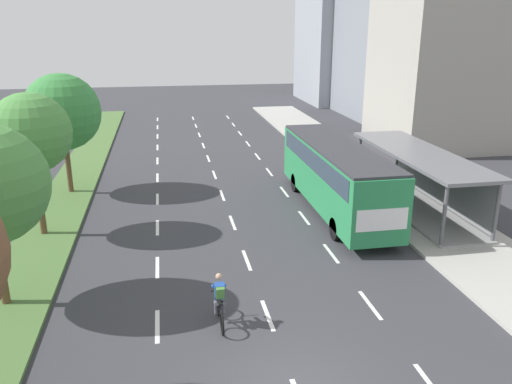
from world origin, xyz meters
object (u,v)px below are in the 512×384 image
object	(u,v)px
bus_shelter	(423,174)
cyclist	(220,302)
median_tree_fourth	(62,112)
median_tree_third	(30,133)
bus	(336,171)

from	to	relation	value
bus_shelter	cyclist	bearing A→B (deg)	-142.27
cyclist	median_tree_fourth	bearing A→B (deg)	114.54
bus_shelter	median_tree_third	size ratio (longest dim) A/B	1.66
bus	cyclist	xyz separation A→B (m)	(-6.81, -9.22, -1.28)
bus_shelter	median_tree_fourth	bearing A→B (deg)	161.43
bus_shelter	cyclist	xyz separation A→B (m)	(-11.09, -8.58, -1.08)
cyclist	median_tree_fourth	distance (m)	16.40
median_tree_third	bus_shelter	bearing A→B (deg)	0.33
bus	cyclist	bearing A→B (deg)	-126.45
bus_shelter	median_tree_third	bearing A→B (deg)	-179.67
median_tree_fourth	cyclist	bearing A→B (deg)	-65.46
cyclist	median_tree_third	bearing A→B (deg)	129.03
cyclist	median_tree_fourth	world-z (taller)	median_tree_fourth
bus_shelter	median_tree_fourth	world-z (taller)	median_tree_fourth
cyclist	bus_shelter	bearing A→B (deg)	37.73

